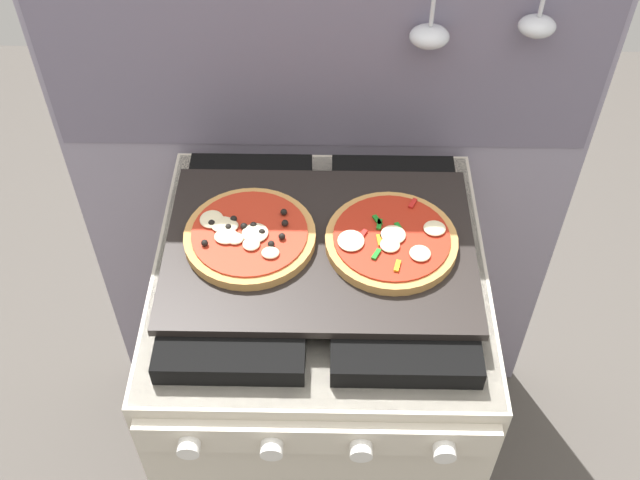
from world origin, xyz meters
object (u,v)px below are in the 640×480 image
at_px(stove, 320,388).
at_px(baking_tray, 320,247).
at_px(pizza_left, 249,236).
at_px(pizza_right, 391,239).

relative_size(stove, baking_tray, 1.67).
xyz_separation_m(stove, baking_tray, (0.00, 0.00, 0.46)).
height_order(baking_tray, pizza_left, pizza_left).
height_order(stove, pizza_left, pizza_left).
bearing_deg(pizza_left, stove, -3.47).
bearing_deg(pizza_right, baking_tray, -178.59).
xyz_separation_m(baking_tray, pizza_left, (-0.12, 0.01, 0.02)).
xyz_separation_m(stove, pizza_right, (0.12, 0.00, 0.48)).
relative_size(stove, pizza_left, 3.91).
height_order(stove, pizza_right, pizza_right).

